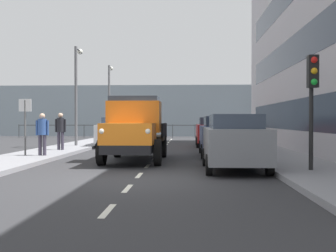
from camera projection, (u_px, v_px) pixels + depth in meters
The scene contains 17 objects.
ground_plane at pixel (158, 155), 18.68m from camera, with size 80.00×80.00×0.00m, color #2D2D30.
sidewalk_left at pixel (269, 153), 18.44m from camera, with size 2.50×37.90×0.15m, color gray.
sidewalk_right at pixel (49, 153), 18.92m from camera, with size 2.50×37.90×0.15m, color gray.
road_centreline_markings at pixel (156, 156), 17.82m from camera, with size 0.12×33.35×0.01m.
sea_horizon at pixel (174, 111), 40.57m from camera, with size 80.00×0.80×5.00m, color #84939E.
seawall_railing at pixel (173, 128), 37.00m from camera, with size 28.08×0.08×1.20m.
truck_vintage_orange at pixel (134, 130), 15.44m from camera, with size 2.17×5.64×2.43m.
car_grey_kerbside_near at pixel (234, 141), 12.72m from camera, with size 1.86×3.93×1.72m.
car_navy_kerbside_1 at pixel (221, 135), 17.94m from camera, with size 1.81×4.57×1.72m.
car_red_kerbside_2 at pixel (212, 131), 24.49m from camera, with size 1.90×4.10×1.72m.
car_white_oppositeside_0 at pixel (117, 131), 24.32m from camera, with size 1.82×4.58×1.72m.
pedestrian_with_bag at pixel (42, 131), 16.49m from camera, with size 0.53×0.34×1.68m.
pedestrian_strolling at pixel (61, 128), 19.66m from camera, with size 0.53×0.34×1.75m.
traffic_light_near at pixel (312, 87), 11.53m from camera, with size 0.28×0.41×3.20m.
lamp_post_promenade at pixel (77, 86), 23.29m from camera, with size 0.32×1.14×5.54m.
lamp_post_far at pixel (110, 94), 32.55m from camera, with size 0.32×1.14×5.72m.
street_sign at pixel (25, 117), 16.50m from camera, with size 0.50×0.07×2.25m.
Camera 1 is at (-1.36, 10.71, 1.54)m, focal length 44.35 mm.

